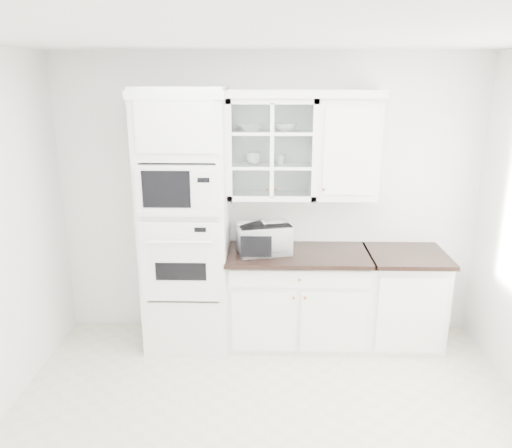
{
  "coord_description": "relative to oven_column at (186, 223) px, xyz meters",
  "views": [
    {
      "loc": [
        -0.0,
        -2.92,
        2.47
      ],
      "look_at": [
        -0.1,
        1.05,
        1.3
      ],
      "focal_mm": 35.0,
      "sensor_mm": 36.0,
      "label": 1
    }
  ],
  "objects": [
    {
      "name": "bowl_b",
      "position": [
        0.9,
        0.18,
        0.84
      ],
      "size": [
        0.22,
        0.22,
        0.07
      ],
      "primitive_type": "imported",
      "rotation": [
        0.0,
        0.0,
        -0.05
      ],
      "color": "white",
      "rests_on": "upper_cabinet_glass"
    },
    {
      "name": "countertop_microwave",
      "position": [
        0.71,
        0.01,
        -0.14
      ],
      "size": [
        0.55,
        0.49,
        0.27
      ],
      "primitive_type": "imported",
      "rotation": [
        0.0,
        0.0,
        3.38
      ],
      "color": "white",
      "rests_on": "base_cabinet_run"
    },
    {
      "name": "ground",
      "position": [
        0.75,
        -1.42,
        -1.19
      ],
      "size": [
        4.0,
        3.5,
        0.01
      ],
      "primitive_type": "cube",
      "color": "beige",
      "rests_on": "ground"
    },
    {
      "name": "oven_column",
      "position": [
        0.0,
        0.0,
        0.0
      ],
      "size": [
        0.76,
        0.68,
        2.4
      ],
      "color": "white",
      "rests_on": "ground"
    },
    {
      "name": "cup_b",
      "position": [
        0.86,
        0.18,
        0.55
      ],
      "size": [
        0.11,
        0.11,
        0.08
      ],
      "primitive_type": "imported",
      "rotation": [
        0.0,
        0.0,
        -0.18
      ],
      "color": "white",
      "rests_on": "upper_cabinet_glass"
    },
    {
      "name": "upper_cabinet_glass",
      "position": [
        0.78,
        0.17,
        0.65
      ],
      "size": [
        0.8,
        0.33,
        0.9
      ],
      "color": "white",
      "rests_on": "room_shell"
    },
    {
      "name": "bowl_a",
      "position": [
        0.58,
        0.18,
        0.84
      ],
      "size": [
        0.28,
        0.28,
        0.06
      ],
      "primitive_type": "imported",
      "rotation": [
        0.0,
        0.0,
        0.27
      ],
      "color": "white",
      "rests_on": "upper_cabinet_glass"
    },
    {
      "name": "extra_base_cabinet",
      "position": [
        2.03,
        0.03,
        -0.74
      ],
      "size": [
        0.72,
        0.67,
        0.92
      ],
      "color": "white",
      "rests_on": "ground"
    },
    {
      "name": "upper_cabinet_solid",
      "position": [
        1.46,
        0.17,
        0.65
      ],
      "size": [
        0.55,
        0.33,
        0.9
      ],
      "primitive_type": "cube",
      "color": "white",
      "rests_on": "room_shell"
    },
    {
      "name": "cup_a",
      "position": [
        0.61,
        0.17,
        0.57
      ],
      "size": [
        0.14,
        0.14,
        0.11
      ],
      "primitive_type": "imported",
      "rotation": [
        0.0,
        0.0,
        -0.01
      ],
      "color": "white",
      "rests_on": "upper_cabinet_glass"
    },
    {
      "name": "base_cabinet_run",
      "position": [
        1.03,
        0.03,
        -0.74
      ],
      "size": [
        1.32,
        0.67,
        0.92
      ],
      "color": "white",
      "rests_on": "ground"
    },
    {
      "name": "crown_molding",
      "position": [
        0.68,
        0.14,
        1.14
      ],
      "size": [
        2.14,
        0.38,
        0.07
      ],
      "primitive_type": "cube",
      "color": "white",
      "rests_on": "room_shell"
    },
    {
      "name": "room_shell",
      "position": [
        0.75,
        -0.99,
        0.58
      ],
      "size": [
        4.0,
        3.5,
        2.7
      ],
      "color": "white",
      "rests_on": "ground"
    }
  ]
}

